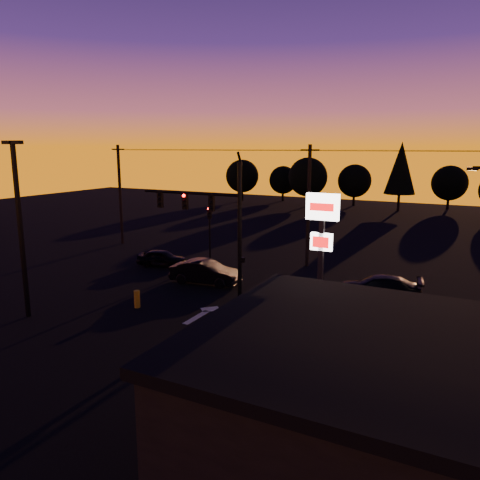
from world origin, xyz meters
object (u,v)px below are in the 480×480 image
object	(u,v)px
parking_lot_light	(19,218)
car_mid	(206,272)
bollard	(137,299)
traffic_signal_mast	(215,217)
car_left	(162,258)
pylon_sign	(322,235)
suv_parked	(418,370)
secondary_signal	(210,226)
car_right	(377,288)

from	to	relation	value
parking_lot_light	car_mid	size ratio (longest dim) A/B	1.96
parking_lot_light	bollard	world-z (taller)	parking_lot_light
traffic_signal_mast	car_left	bearing A→B (deg)	147.03
pylon_sign	parking_lot_light	bearing A→B (deg)	-162.77
bollard	suv_parked	xyz separation A→B (m)	(15.06, -2.14, 0.21)
traffic_signal_mast	secondary_signal	xyz separation A→B (m)	(-4.90, 7.49, -2.07)
parking_lot_light	suv_parked	world-z (taller)	parking_lot_light
parking_lot_light	bollard	bearing A→B (deg)	41.82
traffic_signal_mast	suv_parked	distance (m)	13.70
secondary_signal	parking_lot_light	bearing A→B (deg)	-99.79
car_mid	bollard	bearing A→B (deg)	164.09
bollard	suv_parked	distance (m)	15.22
pylon_sign	car_left	size ratio (longest dim) A/B	1.85
bollard	suv_parked	bearing A→B (deg)	-8.09
bollard	suv_parked	size ratio (longest dim) A/B	0.19
traffic_signal_mast	car_right	xyz separation A→B (m)	(8.44, 4.34, -4.21)
parking_lot_light	car_right	world-z (taller)	parking_lot_light
car_mid	car_right	xyz separation A→B (m)	(10.68, 1.80, -0.04)
bollard	car_left	size ratio (longest dim) A/B	0.27
car_left	traffic_signal_mast	bearing A→B (deg)	-137.57
parking_lot_light	car_left	world-z (taller)	parking_lot_light
car_left	car_mid	distance (m)	5.80
pylon_sign	car_mid	bearing A→B (deg)	151.68
car_right	traffic_signal_mast	bearing A→B (deg)	-72.97
car_mid	pylon_sign	bearing A→B (deg)	-124.95
suv_parked	pylon_sign	bearing A→B (deg)	123.19
secondary_signal	parking_lot_light	distance (m)	14.90
parking_lot_light	car_right	distance (m)	20.00
secondary_signal	car_mid	distance (m)	6.00
parking_lot_light	car_mid	world-z (taller)	parking_lot_light
bollard	car_right	world-z (taller)	car_right
secondary_signal	car_right	size ratio (longest dim) A/B	0.87
pylon_sign	car_mid	world-z (taller)	pylon_sign
bollard	traffic_signal_mast	bearing A→B (deg)	45.31
secondary_signal	suv_parked	bearing A→B (deg)	-37.46
pylon_sign	bollard	size ratio (longest dim) A/B	6.93
secondary_signal	car_left	bearing A→B (deg)	-135.50
parking_lot_light	car_left	xyz separation A→B (m)	(-0.14, 11.89, -4.64)
secondary_signal	car_left	distance (m)	4.33
pylon_sign	car_right	xyz separation A→B (m)	(1.34, 6.84, -4.19)
car_right	car_left	bearing A→B (deg)	-102.18
parking_lot_light	suv_parked	size ratio (longest dim) A/B	1.81
traffic_signal_mast	car_mid	distance (m)	5.37
parking_lot_light	car_left	size ratio (longest dim) A/B	2.48
car_left	suv_parked	xyz separation A→B (m)	(19.42, -10.26, 0.07)
pylon_sign	bollard	distance (m)	11.22
pylon_sign	suv_parked	bearing A→B (deg)	-30.98
traffic_signal_mast	bollard	distance (m)	6.35
traffic_signal_mast	parking_lot_light	world-z (taller)	parking_lot_light
pylon_sign	car_right	distance (m)	8.13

